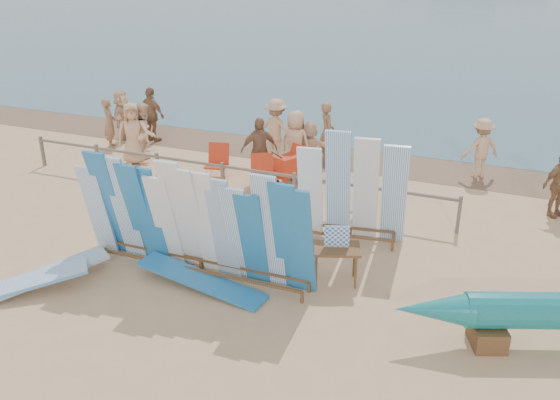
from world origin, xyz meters
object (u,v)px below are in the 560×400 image
at_px(beachgoer_8, 362,177).
at_px(beachgoer_0, 133,134).
at_px(beachgoer_extra_1, 152,115).
at_px(beachgoer_2, 145,132).
at_px(beachgoer_7, 327,132).
at_px(beachgoer_9, 481,148).
at_px(beachgoer_6, 295,143).
at_px(beach_chair_right, 262,180).
at_px(beachgoer_1, 110,123).
at_px(vendor_table, 336,263).
at_px(flat_board_d, 202,287).
at_px(beach_chair_left, 217,168).
at_px(flat_board_b, 40,286).
at_px(main_surfboard_rack, 193,224).
at_px(beachgoer_3, 276,130).
at_px(stroller, 290,170).
at_px(beachgoer_11, 123,116).
at_px(side_surfboard_rack, 352,192).
at_px(beachgoer_10, 559,184).
at_px(flat_board_e, 16,296).
at_px(beachgoer_4, 259,150).
at_px(beachgoer_5, 310,148).

xyz_separation_m(beachgoer_8, beachgoer_0, (-7.17, 0.60, 0.12)).
distance_m(beachgoer_extra_1, beachgoer_2, 1.97).
bearing_deg(beachgoer_7, beachgoer_9, -117.74).
bearing_deg(beachgoer_6, beachgoer_0, 18.58).
bearing_deg(beach_chair_right, beachgoer_1, 139.59).
bearing_deg(vendor_table, flat_board_d, -172.20).
height_order(beach_chair_left, beachgoer_9, beachgoer_9).
xyz_separation_m(beach_chair_left, beachgoer_2, (-2.61, 0.40, 0.63)).
height_order(flat_board_b, beach_chair_left, beach_chair_left).
height_order(beach_chair_left, beachgoer_8, beachgoer_8).
relative_size(main_surfboard_rack, flat_board_b, 1.84).
bearing_deg(main_surfboard_rack, beachgoer_1, 136.87).
relative_size(beachgoer_8, beachgoer_1, 1.01).
xyz_separation_m(beachgoer_extra_1, beachgoer_2, (0.91, -1.75, -0.01)).
bearing_deg(flat_board_d, beachgoer_8, -14.90).
xyz_separation_m(beach_chair_left, beachgoer_extra_1, (-3.53, 2.15, 0.64)).
bearing_deg(beachgoer_7, beachgoer_3, 74.68).
relative_size(stroller, beachgoer_11, 0.64).
bearing_deg(side_surfboard_rack, beachgoer_extra_1, 142.13).
distance_m(beachgoer_1, beachgoer_6, 6.43).
bearing_deg(vendor_table, beachgoer_3, 102.25).
relative_size(beach_chair_left, beachgoer_8, 0.58).
distance_m(beach_chair_right, beachgoer_11, 6.48).
relative_size(beach_chair_right, beachgoer_10, 0.58).
bearing_deg(beachgoer_extra_1, flat_board_e, 120.50).
bearing_deg(beachgoer_10, beachgoer_8, 151.57).
bearing_deg(beach_chair_right, flat_board_d, -106.13).
height_order(beachgoer_4, beachgoer_7, beachgoer_7).
bearing_deg(beach_chair_right, beachgoer_2, 142.78).
relative_size(flat_board_d, beachgoer_8, 1.67).
distance_m(flat_board_d, beachgoer_7, 7.92).
bearing_deg(beach_chair_left, beachgoer_2, 160.98).
relative_size(main_surfboard_rack, beachgoer_9, 2.91).
distance_m(flat_board_e, beachgoer_6, 8.47).
xyz_separation_m(flat_board_b, beachgoer_1, (-4.00, 7.66, 0.81)).
distance_m(beach_chair_left, beachgoer_8, 4.41).
distance_m(side_surfboard_rack, beachgoer_extra_1, 9.38).
xyz_separation_m(beachgoer_4, beachgoer_5, (1.11, 1.06, -0.13)).
relative_size(flat_board_e, flat_board_b, 1.00).
bearing_deg(vendor_table, beachgoer_8, 78.00).
distance_m(beach_chair_left, beachgoer_5, 2.70).
bearing_deg(beach_chair_left, beachgoer_11, 147.24).
xyz_separation_m(flat_board_b, beachgoer_5, (2.79, 7.77, 0.78)).
height_order(beachgoer_1, beachgoer_11, beachgoer_11).
xyz_separation_m(main_surfboard_rack, flat_board_d, (0.34, -0.41, -1.12)).
bearing_deg(beachgoer_10, beachgoer_6, 133.64).
height_order(beachgoer_4, beachgoer_9, beachgoer_4).
bearing_deg(beachgoer_11, beachgoer_0, -151.39).
distance_m(main_surfboard_rack, beach_chair_left, 5.52).
relative_size(main_surfboard_rack, beachgoer_extra_1, 2.71).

